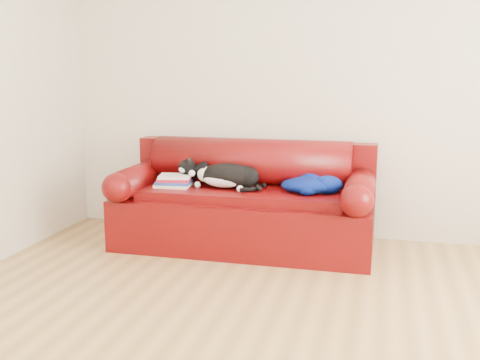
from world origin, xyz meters
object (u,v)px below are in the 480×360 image
(book_stack, at_px, (174,181))
(cat, at_px, (228,176))
(sofa_base, at_px, (244,219))
(blanket, at_px, (311,184))

(book_stack, distance_m, cat, 0.45)
(sofa_base, bearing_deg, cat, -164.90)
(sofa_base, distance_m, cat, 0.39)
(cat, xyz_separation_m, blanket, (0.68, 0.02, -0.03))
(blanket, bearing_deg, book_stack, -176.29)
(book_stack, height_order, cat, cat)
(book_stack, distance_m, blanket, 1.13)
(sofa_base, xyz_separation_m, cat, (-0.13, -0.04, 0.36))
(book_stack, bearing_deg, cat, 7.34)
(sofa_base, distance_m, book_stack, 0.66)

